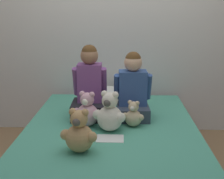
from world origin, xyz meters
The scene contains 11 objects.
ground_plane centered at (0.00, 0.00, 0.00)m, with size 14.00×14.00×0.00m, color #93704C.
wall_behind_bed centered at (0.00, 1.11, 1.25)m, with size 8.00×0.06×2.50m.
bed centered at (0.00, 0.00, 0.23)m, with size 1.46×1.97×0.46m.
child_on_left centered at (-0.20, 0.24, 0.72)m, with size 0.33×0.33×0.66m.
child_on_right centered at (0.18, 0.24, 0.71)m, with size 0.34×0.33×0.60m.
teddy_bear_held_by_left_child centered at (-0.20, 0.01, 0.58)m, with size 0.25×0.19×0.30m.
teddy_bear_held_by_right_child centered at (0.19, 0.01, 0.55)m, with size 0.18×0.14×0.23m.
teddy_bear_between_children centered at (-0.01, -0.09, 0.60)m, with size 0.27×0.21×0.33m.
teddy_bear_at_foot_of_bed centered at (-0.20, -0.48, 0.59)m, with size 0.26×0.20×0.31m.
pillow_at_headboard centered at (0.00, 0.81, 0.51)m, with size 0.60×0.30×0.11m.
sign_card centered at (0.00, -0.26, 0.46)m, with size 0.21×0.15×0.00m.
Camera 1 is at (0.09, -2.47, 1.44)m, focal length 50.00 mm.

